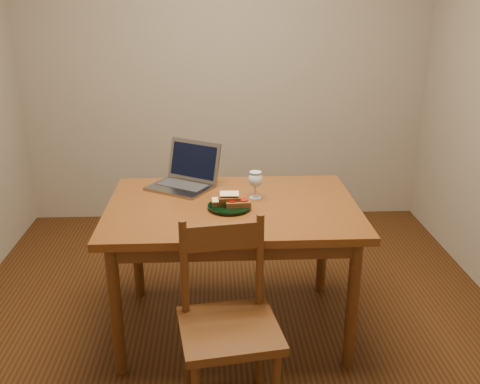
{
  "coord_description": "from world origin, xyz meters",
  "views": [
    {
      "loc": [
        -0.09,
        -2.64,
        1.76
      ],
      "look_at": [
        0.04,
        -0.03,
        0.8
      ],
      "focal_mm": 40.0,
      "sensor_mm": 36.0,
      "label": 1
    }
  ],
  "objects_px": {
    "plate": "(229,207)",
    "chair": "(228,316)",
    "milk_glass": "(255,185)",
    "table": "(232,219)",
    "laptop": "(186,175)"
  },
  "relations": [
    {
      "from": "milk_glass",
      "to": "chair",
      "type": "bearing_deg",
      "value": -103.04
    },
    {
      "from": "plate",
      "to": "milk_glass",
      "type": "distance_m",
      "value": 0.21
    },
    {
      "from": "plate",
      "to": "laptop",
      "type": "bearing_deg",
      "value": 122.32
    },
    {
      "from": "laptop",
      "to": "chair",
      "type": "bearing_deg",
      "value": -45.54
    },
    {
      "from": "plate",
      "to": "laptop",
      "type": "height_order",
      "value": "laptop"
    },
    {
      "from": "plate",
      "to": "milk_glass",
      "type": "xyz_separation_m",
      "value": [
        0.14,
        0.14,
        0.07
      ]
    },
    {
      "from": "plate",
      "to": "laptop",
      "type": "distance_m",
      "value": 0.44
    },
    {
      "from": "table",
      "to": "milk_glass",
      "type": "xyz_separation_m",
      "value": [
        0.13,
        0.09,
        0.16
      ]
    },
    {
      "from": "table",
      "to": "chair",
      "type": "height_order",
      "value": "chair"
    },
    {
      "from": "chair",
      "to": "plate",
      "type": "xyz_separation_m",
      "value": [
        0.02,
        0.58,
        0.27
      ]
    },
    {
      "from": "table",
      "to": "chair",
      "type": "relative_size",
      "value": 2.76
    },
    {
      "from": "plate",
      "to": "chair",
      "type": "bearing_deg",
      "value": -92.39
    },
    {
      "from": "table",
      "to": "milk_glass",
      "type": "relative_size",
      "value": 8.65
    },
    {
      "from": "table",
      "to": "chair",
      "type": "bearing_deg",
      "value": -93.63
    },
    {
      "from": "chair",
      "to": "laptop",
      "type": "height_order",
      "value": "laptop"
    }
  ]
}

